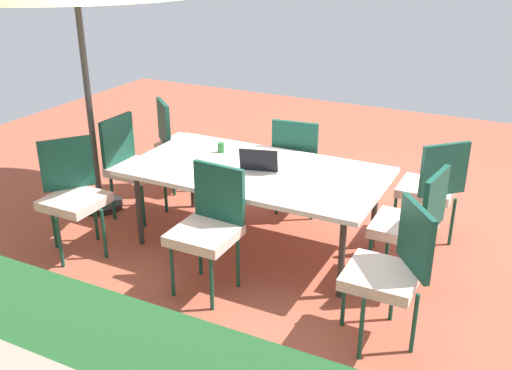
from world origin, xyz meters
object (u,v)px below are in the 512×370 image
at_px(chair_south, 298,160).
at_px(chair_west, 412,222).
at_px(cup, 221,148).
at_px(chair_northwest, 391,267).
at_px(laptop, 260,165).
at_px(chair_north, 209,224).
at_px(chair_southwest, 431,185).
at_px(chair_east, 132,162).
at_px(chair_southeast, 179,140).
at_px(chair_northeast, 73,192).
at_px(dining_table, 256,174).

height_order(chair_south, chair_west, same).
bearing_deg(chair_south, cup, 39.71).
bearing_deg(chair_northwest, chair_west, 145.34).
bearing_deg(cup, laptop, 155.10).
height_order(chair_north, chair_northwest, same).
distance_m(chair_west, laptop, 1.32).
distance_m(chair_west, chair_southwest, 0.78).
bearing_deg(chair_west, chair_north, -53.56).
relative_size(chair_east, laptop, 2.62).
distance_m(chair_southeast, cup, 1.04).
height_order(chair_southeast, laptop, chair_southeast).
xyz_separation_m(chair_east, chair_southeast, (-0.02, -0.77, 0.00)).
height_order(laptop, cup, laptop).
bearing_deg(chair_east, chair_northeast, -179.87).
relative_size(dining_table, chair_south, 2.21).
bearing_deg(chair_west, chair_southwest, -170.74).
height_order(dining_table, chair_south, chair_south).
bearing_deg(chair_southwest, chair_south, -47.46).
xyz_separation_m(chair_east, chair_northeast, (0.00, 0.79, 0.00)).
relative_size(chair_northwest, chair_northeast, 1.00).
height_order(chair_northwest, chair_northeast, same).
distance_m(dining_table, chair_west, 1.35).
bearing_deg(cup, chair_north, 114.85).
relative_size(dining_table, cup, 23.84).
relative_size(chair_northeast, chair_west, 1.00).
xyz_separation_m(chair_south, laptop, (0.01, 0.81, 0.22)).
xyz_separation_m(chair_north, chair_south, (-0.07, -1.56, 0.00)).
relative_size(chair_northeast, laptop, 2.62).
bearing_deg(chair_northeast, laptop, -23.68).
bearing_deg(chair_northeast, chair_west, -37.14).
bearing_deg(chair_southeast, laptop, -167.94).
height_order(chair_southeast, chair_northwest, same).
relative_size(chair_northwest, cup, 10.80).
bearing_deg(chair_northwest, chair_southwest, 144.76).
height_order(chair_west, chair_southwest, same).
bearing_deg(laptop, chair_south, -106.55).
xyz_separation_m(chair_northwest, cup, (1.84, -1.00, 0.22)).
distance_m(chair_southeast, chair_west, 2.80).
distance_m(chair_southeast, chair_northwest, 3.12).
relative_size(chair_north, chair_south, 1.00).
bearing_deg(chair_east, chair_south, -60.77).
xyz_separation_m(dining_table, cup, (0.47, -0.23, 0.09)).
relative_size(chair_west, cup, 10.80).
relative_size(chair_south, chair_northeast, 1.00).
bearing_deg(chair_southwest, chair_northwest, 46.63).
distance_m(chair_north, chair_northeast, 1.34).
bearing_deg(laptop, chair_southeast, -45.96).
height_order(chair_north, chair_south, same).
height_order(chair_southeast, chair_northeast, same).
xyz_separation_m(chair_northeast, laptop, (-1.39, -0.76, 0.22)).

